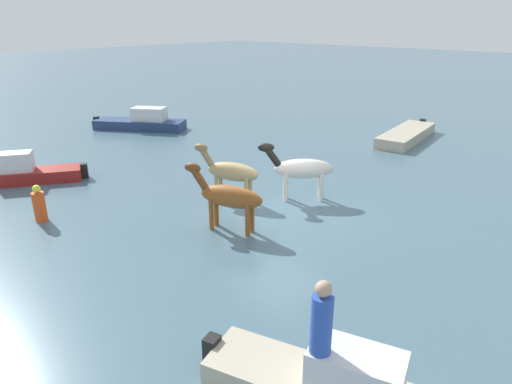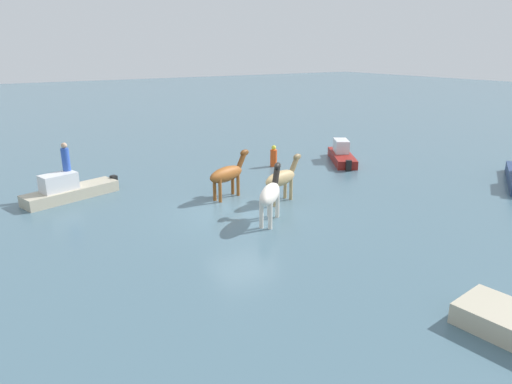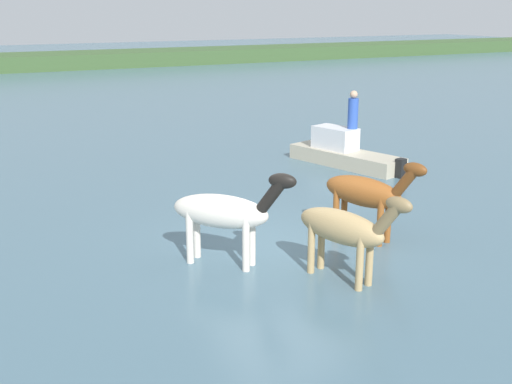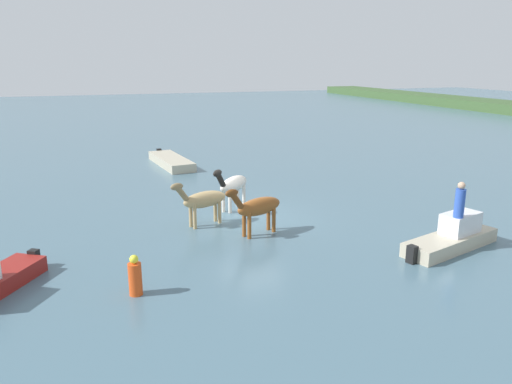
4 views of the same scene
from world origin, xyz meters
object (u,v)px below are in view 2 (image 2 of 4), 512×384
boat_tender_starboard (342,156)px  buoy_channel_marker (274,157)px  boat_launch_far (69,192)px  horse_dark_mare (228,174)px  horse_gray_outer (270,194)px  horse_dun_straggler (282,178)px  person_watcher_seated (66,158)px

boat_tender_starboard → buoy_channel_marker: size_ratio=3.24×
boat_launch_far → boat_tender_starboard: size_ratio=1.12×
horse_dark_mare → boat_tender_starboard: size_ratio=0.65×
horse_gray_outer → buoy_channel_marker: size_ratio=1.85×
horse_dark_mare → horse_dun_straggler: 2.30m
horse_dun_straggler → person_watcher_seated: person_watcher_seated is taller
horse_gray_outer → horse_dun_straggler: 2.32m
boat_launch_far → person_watcher_seated: person_watcher_seated is taller
horse_dun_straggler → boat_tender_starboard: size_ratio=0.64×
boat_launch_far → buoy_channel_marker: bearing=163.3°
horse_dun_straggler → buoy_channel_marker: horse_dun_straggler is taller
person_watcher_seated → buoy_channel_marker: bearing=-91.6°
horse_dark_mare → boat_launch_far: 6.70m
horse_gray_outer → person_watcher_seated: (6.94, 5.59, 0.64)m
horse_dark_mare → buoy_channel_marker: (3.36, -4.66, -0.53)m
horse_dark_mare → buoy_channel_marker: bearing=16.4°
horse_dun_straggler → person_watcher_seated: 9.01m
horse_gray_outer → boat_launch_far: horse_gray_outer is taller
horse_gray_outer → horse_dun_straggler: bearing=1.6°
horse_dun_straggler → boat_tender_starboard: 7.92m
horse_gray_outer → boat_tender_starboard: horse_gray_outer is taller
horse_dark_mare → horse_gray_outer: 3.28m
horse_dun_straggler → person_watcher_seated: (5.31, 7.25, 0.71)m
horse_gray_outer → boat_launch_far: 8.81m
boat_launch_far → person_watcher_seated: size_ratio=3.48×
boat_launch_far → buoy_channel_marker: 10.37m
horse_dun_straggler → boat_launch_far: bearing=126.8°
boat_launch_far → boat_tender_starboard: boat_launch_far is taller
person_watcher_seated → boat_launch_far: bearing=165.0°
horse_dun_straggler → boat_launch_far: horse_dun_straggler is taller
horse_dun_straggler → boat_launch_far: size_ratio=0.57×
horse_dark_mare → person_watcher_seated: bearing=127.7°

